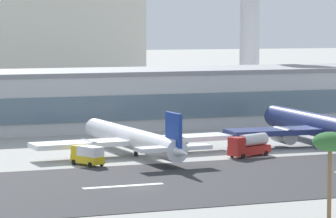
{
  "coord_description": "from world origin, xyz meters",
  "views": [
    {
      "loc": [
        -42.43,
        -122.82,
        22.92
      ],
      "look_at": [
        15.12,
        29.2,
        8.31
      ],
      "focal_mm": 99.8,
      "sensor_mm": 36.0,
      "label": 1
    }
  ],
  "objects_px": {
    "control_tower": "(250,2)",
    "service_fuel_truck_0": "(249,145)",
    "terminal_building": "(61,100)",
    "airliner_navy_tail_gate_1": "(135,140)",
    "palm_tree_3": "(330,144)",
    "airliner_gold_tail_gate_2": "(329,128)",
    "service_box_truck_1": "(87,155)"
  },
  "relations": [
    {
      "from": "control_tower",
      "to": "service_fuel_truck_0",
      "type": "bearing_deg",
      "value": -115.67
    },
    {
      "from": "terminal_building",
      "to": "control_tower",
      "type": "bearing_deg",
      "value": 31.59
    },
    {
      "from": "airliner_navy_tail_gate_1",
      "to": "palm_tree_3",
      "type": "relative_size",
      "value": 3.96
    },
    {
      "from": "control_tower",
      "to": "terminal_building",
      "type": "bearing_deg",
      "value": -148.41
    },
    {
      "from": "control_tower",
      "to": "airliner_gold_tail_gate_2",
      "type": "height_order",
      "value": "control_tower"
    },
    {
      "from": "terminal_building",
      "to": "airliner_gold_tail_gate_2",
      "type": "height_order",
      "value": "terminal_building"
    },
    {
      "from": "terminal_building",
      "to": "service_box_truck_1",
      "type": "bearing_deg",
      "value": -99.75
    },
    {
      "from": "control_tower",
      "to": "service_fuel_truck_0",
      "type": "xyz_separation_m",
      "value": [
        -45.54,
        -94.74,
        -27.36
      ]
    },
    {
      "from": "airliner_navy_tail_gate_1",
      "to": "terminal_building",
      "type": "bearing_deg",
      "value": -2.24
    },
    {
      "from": "airliner_gold_tail_gate_2",
      "to": "service_fuel_truck_0",
      "type": "bearing_deg",
      "value": 112.81
    },
    {
      "from": "airliner_gold_tail_gate_2",
      "to": "palm_tree_3",
      "type": "xyz_separation_m",
      "value": [
        -36.47,
        -62.08,
        6.01
      ]
    },
    {
      "from": "terminal_building",
      "to": "service_box_truck_1",
      "type": "xyz_separation_m",
      "value": [
        -9.37,
        -54.56,
        -4.69
      ]
    },
    {
      "from": "airliner_navy_tail_gate_1",
      "to": "service_fuel_truck_0",
      "type": "distance_m",
      "value": 19.96
    },
    {
      "from": "airliner_navy_tail_gate_1",
      "to": "service_box_truck_1",
      "type": "bearing_deg",
      "value": 121.32
    },
    {
      "from": "service_box_truck_1",
      "to": "palm_tree_3",
      "type": "relative_size",
      "value": 0.59
    },
    {
      "from": "control_tower",
      "to": "service_box_truck_1",
      "type": "xyz_separation_m",
      "value": [
        -74.88,
        -94.85,
        -27.6
      ]
    },
    {
      "from": "service_fuel_truck_0",
      "to": "terminal_building",
      "type": "bearing_deg",
      "value": -91.68
    },
    {
      "from": "service_fuel_truck_0",
      "to": "palm_tree_3",
      "type": "distance_m",
      "value": 57.47
    },
    {
      "from": "airliner_gold_tail_gate_2",
      "to": "palm_tree_3",
      "type": "relative_size",
      "value": 4.78
    },
    {
      "from": "airliner_navy_tail_gate_1",
      "to": "palm_tree_3",
      "type": "xyz_separation_m",
      "value": [
        2.22,
        -62.31,
        6.6
      ]
    },
    {
      "from": "palm_tree_3",
      "to": "airliner_navy_tail_gate_1",
      "type": "bearing_deg",
      "value": 92.04
    },
    {
      "from": "palm_tree_3",
      "to": "service_box_truck_1",
      "type": "bearing_deg",
      "value": 103.57
    },
    {
      "from": "control_tower",
      "to": "service_box_truck_1",
      "type": "relative_size",
      "value": 7.47
    },
    {
      "from": "control_tower",
      "to": "service_box_truck_1",
      "type": "bearing_deg",
      "value": -128.29
    },
    {
      "from": "palm_tree_3",
      "to": "control_tower",
      "type": "bearing_deg",
      "value": 67.55
    },
    {
      "from": "control_tower",
      "to": "service_box_truck_1",
      "type": "height_order",
      "value": "control_tower"
    },
    {
      "from": "service_box_truck_1",
      "to": "airliner_gold_tail_gate_2",
      "type": "bearing_deg",
      "value": -105.41
    },
    {
      "from": "terminal_building",
      "to": "service_fuel_truck_0",
      "type": "relative_size",
      "value": 17.58
    },
    {
      "from": "terminal_building",
      "to": "airliner_gold_tail_gate_2",
      "type": "bearing_deg",
      "value": -49.42
    },
    {
      "from": "terminal_building",
      "to": "airliner_gold_tail_gate_2",
      "type": "relative_size",
      "value": 3.0
    },
    {
      "from": "control_tower",
      "to": "service_fuel_truck_0",
      "type": "relative_size",
      "value": 5.45
    },
    {
      "from": "control_tower",
      "to": "airliner_gold_tail_gate_2",
      "type": "xyz_separation_m",
      "value": [
        -25.26,
        -87.29,
        -25.93
      ]
    }
  ]
}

